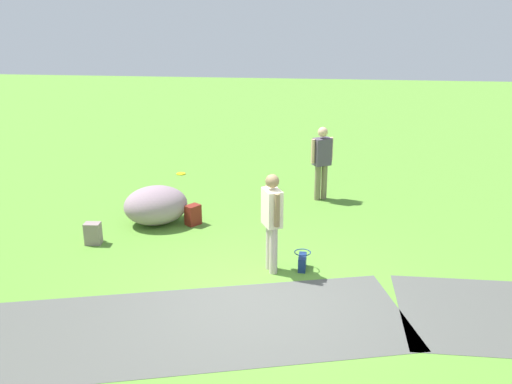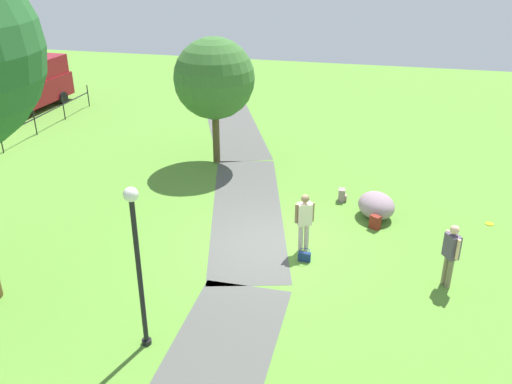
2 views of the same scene
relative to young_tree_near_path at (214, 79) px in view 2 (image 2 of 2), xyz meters
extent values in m
plane|color=#578C31|center=(-5.41, -3.21, -3.10)|extent=(48.00, 48.00, 0.00)
cube|color=#4E4F4B|center=(-3.55, -2.05, -3.09)|extent=(8.26, 4.06, 0.01)
cube|color=#4E4F4B|center=(4.02, 0.48, -3.09)|extent=(8.19, 4.93, 0.01)
cylinder|color=brown|center=(0.00, 0.00, -2.04)|extent=(0.25, 0.25, 2.12)
sphere|color=#3A6C2F|center=(0.00, 0.00, 0.01)|extent=(2.83, 2.83, 2.83)
cylinder|color=black|center=(-9.86, -1.54, -3.05)|extent=(0.20, 0.20, 0.10)
cylinder|color=black|center=(-9.86, -1.54, -1.48)|extent=(0.10, 0.10, 3.23)
sphere|color=white|center=(-9.86, -1.54, 0.27)|extent=(0.28, 0.28, 0.28)
ellipsoid|color=gray|center=(-3.09, -5.87, -2.72)|extent=(1.57, 1.47, 0.75)
cylinder|color=beige|center=(-5.54, -4.01, -2.70)|extent=(0.13, 0.13, 0.80)
cylinder|color=beige|center=(-5.47, -4.16, -2.70)|extent=(0.13, 0.13, 0.80)
cube|color=beige|center=(-5.50, -4.08, -2.00)|extent=(0.37, 0.43, 0.60)
cylinder|color=olive|center=(-5.60, -3.88, -1.97)|extent=(0.08, 0.08, 0.53)
cylinder|color=olive|center=(-5.41, -4.28, -1.97)|extent=(0.08, 0.08, 0.53)
sphere|color=olive|center=(-5.50, -4.08, -1.57)|extent=(0.22, 0.22, 0.22)
cylinder|color=#776D51|center=(-6.22, -7.59, -2.71)|extent=(0.13, 0.13, 0.78)
cylinder|color=#776D51|center=(-6.36, -7.67, -2.71)|extent=(0.13, 0.13, 0.78)
cube|color=#4F4458|center=(-6.29, -7.63, -2.02)|extent=(0.43, 0.39, 0.59)
cylinder|color=#E7B590|center=(-6.10, -7.53, -1.99)|extent=(0.08, 0.08, 0.52)
cylinder|color=#E7B590|center=(-6.48, -7.74, -1.99)|extent=(0.08, 0.08, 0.52)
sphere|color=#E7B590|center=(-6.29, -7.63, -1.59)|extent=(0.21, 0.21, 0.21)
cube|color=navy|center=(-6.00, -4.19, -2.98)|extent=(0.13, 0.32, 0.24)
torus|color=navy|center=(-6.00, -4.19, -2.80)|extent=(0.28, 0.28, 0.02)
cube|color=gray|center=(-2.23, -4.79, -2.90)|extent=(0.29, 0.22, 0.40)
cube|color=gray|center=(-2.22, -4.92, -2.98)|extent=(0.20, 0.07, 0.18)
cube|color=maroon|center=(-3.82, -5.88, -2.90)|extent=(0.33, 0.34, 0.40)
cube|color=maroon|center=(-3.72, -5.96, -2.98)|extent=(0.17, 0.19, 0.18)
cylinder|color=#D6C311|center=(-2.80, -9.12, -3.09)|extent=(0.23, 0.23, 0.02)
cylinder|color=black|center=(-1.01, 8.29, -2.57)|extent=(0.05, 0.05, 1.05)
cylinder|color=black|center=(1.19, 8.29, -2.57)|extent=(0.05, 0.05, 1.05)
cylinder|color=black|center=(3.39, 8.29, -2.57)|extent=(0.05, 0.05, 1.05)
cylinder|color=black|center=(5.59, 8.29, -2.57)|extent=(0.05, 0.05, 1.05)
cube|color=maroon|center=(4.08, 11.03, -2.25)|extent=(5.54, 2.62, 1.10)
cube|color=maroon|center=(4.08, 11.03, -1.25)|extent=(5.26, 2.49, 0.90)
cylinder|color=black|center=(5.82, 12.15, -2.80)|extent=(0.61, 0.19, 0.60)
cylinder|color=black|center=(5.72, 9.76, -2.80)|extent=(0.61, 0.19, 0.60)
cylinder|color=black|center=(2.35, 9.91, -2.80)|extent=(0.61, 0.19, 0.60)
camera|label=1|loc=(-6.15, 4.11, 1.10)|focal=39.44mm
camera|label=2|loc=(-17.86, -5.75, 4.42)|focal=38.19mm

